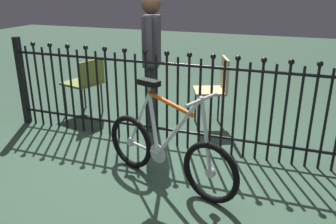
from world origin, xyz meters
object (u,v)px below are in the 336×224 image
bicycle (167,151)px  person_visitor (152,53)px  chair_olive (86,80)px  chair_tan (216,85)px

bicycle → person_visitor: 1.42m
bicycle → person_visitor: person_visitor is taller
chair_olive → bicycle: bearing=-37.9°
chair_olive → person_visitor: bearing=-8.6°
chair_olive → chair_tan: (1.74, 0.21, 0.05)m
chair_tan → chair_olive: bearing=-173.2°
chair_olive → person_visitor: person_visitor is taller
bicycle → person_visitor: (-0.60, 1.12, 0.63)m
chair_tan → person_visitor: (-0.70, -0.37, 0.42)m
bicycle → chair_olive: 2.09m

